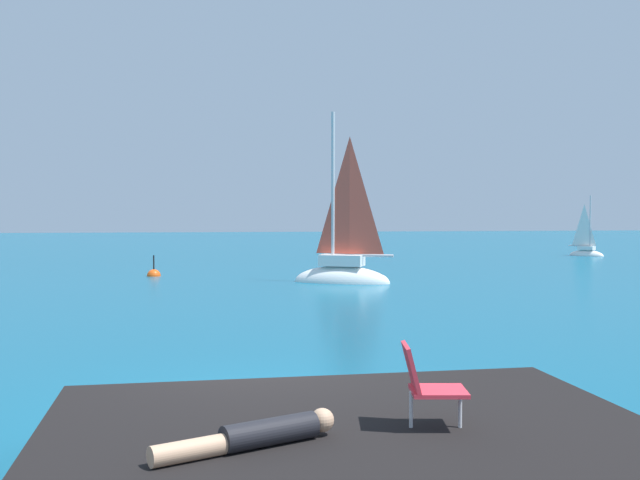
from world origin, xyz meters
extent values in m
plane|color=#0F5675|center=(0.00, 0.00, 0.00)|extent=(160.00, 160.00, 0.00)
cube|color=black|center=(0.71, -3.42, 0.32)|extent=(6.13, 4.97, 0.65)
cube|color=black|center=(0.29, -1.11, 0.00)|extent=(1.22, 1.08, 0.79)
cube|color=black|center=(-1.00, -0.90, 0.00)|extent=(0.96, 0.98, 0.60)
ellipsoid|color=white|center=(3.99, 17.25, 0.00)|extent=(3.84, 2.62, 1.25)
cube|color=white|center=(3.99, 17.25, 0.83)|extent=(1.81, 1.45, 0.41)
cylinder|color=#B7B7BC|center=(3.68, 17.39, 3.47)|extent=(0.14, 0.14, 5.69)
cylinder|color=#B2B2B7|center=(4.72, 16.93, 1.02)|extent=(2.13, 1.02, 0.11)
pyramid|color=#DB4C38|center=(4.26, 17.13, 3.24)|extent=(1.69, 0.80, 4.32)
ellipsoid|color=white|center=(20.72, 31.13, 0.00)|extent=(1.86, 1.99, 0.70)
cube|color=white|center=(20.72, 31.13, 0.46)|extent=(0.95, 0.99, 0.23)
cylinder|color=#B7B7BC|center=(20.84, 30.98, 1.94)|extent=(0.08, 0.08, 3.17)
cylinder|color=#B2B2B7|center=(20.42, 31.46, 0.57)|extent=(0.88, 1.00, 0.06)
pyramid|color=white|center=(20.61, 31.25, 1.81)|extent=(0.69, 0.79, 2.41)
cylinder|color=black|center=(-0.10, -3.77, 0.77)|extent=(0.92, 0.60, 0.24)
cylinder|color=tan|center=(-0.78, -4.09, 0.74)|extent=(0.71, 0.46, 0.18)
sphere|color=tan|center=(0.39, -3.54, 0.79)|extent=(0.22, 0.22, 0.22)
cube|color=#E03342|center=(1.52, -3.44, 1.00)|extent=(0.58, 0.54, 0.04)
cube|color=#E03342|center=(1.27, -3.41, 1.22)|extent=(0.21, 0.50, 0.45)
cylinder|color=silver|center=(1.73, -3.47, 0.82)|extent=(0.04, 0.04, 0.35)
cylinder|color=silver|center=(1.27, -3.41, 0.82)|extent=(0.04, 0.04, 0.35)
sphere|color=#EA5114|center=(-3.16, 20.95, 0.00)|extent=(0.56, 0.56, 0.56)
cylinder|color=black|center=(-3.16, 20.95, 0.55)|extent=(0.06, 0.06, 0.60)
camera|label=1|loc=(-0.54, -10.35, 2.73)|focal=42.47mm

